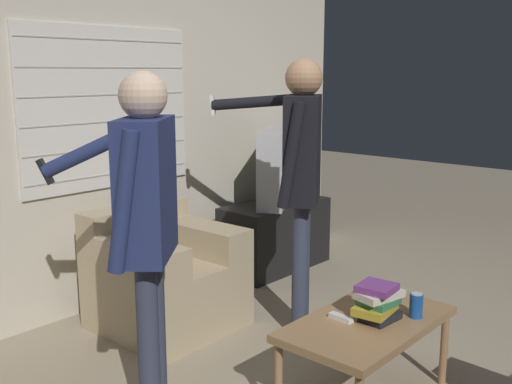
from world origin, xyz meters
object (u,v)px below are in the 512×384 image
person_left_standing (145,209)px  soda_can (416,305)px  book_stack (378,302)px  armchair_beige (163,276)px  person_right_standing (300,162)px  floor_fan (210,276)px  tv (275,166)px  coffee_table (367,328)px  spare_remote (341,318)px

person_left_standing → soda_can: 1.42m
book_stack → soda_can: size_ratio=2.12×
soda_can → person_left_standing: bearing=141.6°
armchair_beige → soda_can: size_ratio=6.64×
armchair_beige → person_right_standing: 1.18m
person_right_standing → floor_fan: bearing=53.7°
soda_can → floor_fan: size_ratio=0.36×
tv → person_left_standing: (-2.16, -1.04, 0.17)m
person_left_standing → book_stack: bearing=-78.1°
person_left_standing → soda_can: bearing=-78.2°
coffee_table → floor_fan: 1.73m
coffee_table → book_stack: size_ratio=3.46×
armchair_beige → floor_fan: armchair_beige is taller
floor_fan → armchair_beige: bearing=-165.3°
coffee_table → tv: (1.32, 1.70, 0.48)m
armchair_beige → person_right_standing: size_ratio=0.49×
armchair_beige → coffee_table: size_ratio=0.90×
coffee_table → soda_can: 0.27m
tv → soda_can: tv is taller
spare_remote → person_right_standing: bearing=56.5°
person_left_standing → person_right_standing: person_right_standing is taller
armchair_beige → soda_can: armchair_beige is taller
tv → floor_fan: bearing=-28.7°
book_stack → spare_remote: size_ratio=2.01×
soda_can → spare_remote: (-0.28, 0.26, -0.05)m
soda_can → tv: bearing=58.8°
book_stack → spare_remote: bearing=132.4°
armchair_beige → tv: tv is taller
tv → soda_can: size_ratio=6.12×
tv → coffee_table: bearing=19.8°
person_right_standing → spare_remote: size_ratio=12.97×
coffee_table → tv: size_ratio=1.20×
coffee_table → soda_can: bearing=-40.9°
coffee_table → spare_remote: bearing=132.2°
tv → person_left_standing: bearing=-6.6°
tv → person_left_standing: 2.40m
soda_can → spare_remote: bearing=136.7°
person_left_standing → floor_fan: (1.34, 0.99, -0.89)m
tv → spare_remote: bearing=16.3°
coffee_table → person_left_standing: bearing=142.1°
spare_remote → floor_fan: 1.68m
armchair_beige → person_right_standing: person_right_standing is taller
person_left_standing → spare_remote: 1.11m
armchair_beige → person_right_standing: bearing=122.6°
tv → person_right_standing: size_ratio=0.45×
person_left_standing → book_stack: (0.87, -0.69, -0.52)m
coffee_table → floor_fan: coffee_table is taller
floor_fan → tv: bearing=3.7°
tv → person_left_standing: person_left_standing is taller
tv → floor_fan: tv is taller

